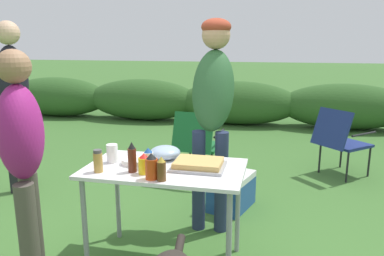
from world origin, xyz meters
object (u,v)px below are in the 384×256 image
(bbq_sauce_bottle, at_px, (132,158))
(standing_person_in_gray_fleece, at_px, (13,88))
(spice_jar, at_px, (98,161))
(camp_chair_green_behind_table, at_px, (340,139))
(standing_person_in_dark_puffer, at_px, (22,151))
(plate_stack, at_px, (136,161))
(mustard_bottle, at_px, (144,164))
(camp_chair_near_hedge, at_px, (197,142))
(beer_bottle, at_px, (161,169))
(cooler_box, at_px, (232,191))
(paper_cup_stack, at_px, (112,153))
(folding_table, at_px, (165,177))
(standing_person_in_navy_coat, at_px, (213,96))
(hot_sauce_bottle, at_px, (152,167))
(mixing_bowl, at_px, (165,152))
(mayo_bottle, at_px, (148,159))
(food_tray, at_px, (198,164))

(bbq_sauce_bottle, distance_m, standing_person_in_gray_fleece, 2.08)
(spice_jar, bearing_deg, camp_chair_green_behind_table, 51.79)
(bbq_sauce_bottle, xyz_separation_m, standing_person_in_dark_puffer, (-0.62, -0.27, 0.08))
(plate_stack, relative_size, camp_chair_green_behind_table, 0.25)
(mustard_bottle, xyz_separation_m, camp_chair_near_hedge, (-0.04, 1.88, -0.34))
(beer_bottle, xyz_separation_m, bbq_sauce_bottle, (-0.24, 0.11, 0.02))
(cooler_box, bearing_deg, paper_cup_stack, 161.60)
(spice_jar, relative_size, camp_chair_green_behind_table, 0.19)
(folding_table, height_order, standing_person_in_navy_coat, standing_person_in_navy_coat)
(camp_chair_green_behind_table, height_order, camp_chair_near_hedge, same)
(hot_sauce_bottle, distance_m, camp_chair_near_hedge, 2.00)
(standing_person_in_dark_puffer, bearing_deg, plate_stack, -82.39)
(mustard_bottle, bearing_deg, spice_jar, -173.52)
(bbq_sauce_bottle, relative_size, standing_person_in_dark_puffer, 0.13)
(mixing_bowl, xyz_separation_m, mayo_bottle, (-0.05, -0.24, 0.02))
(mustard_bottle, relative_size, standing_person_in_navy_coat, 0.08)
(beer_bottle, height_order, camp_chair_green_behind_table, beer_bottle)
(folding_table, height_order, camp_chair_near_hedge, camp_chair_near_hedge)
(folding_table, xyz_separation_m, spice_jar, (-0.40, -0.20, 0.15))
(mayo_bottle, bearing_deg, mixing_bowl, 78.69)
(folding_table, xyz_separation_m, food_tray, (0.23, 0.03, 0.10))
(plate_stack, relative_size, mustard_bottle, 1.48)
(paper_cup_stack, xyz_separation_m, beer_bottle, (0.46, -0.28, 0.01))
(plate_stack, bearing_deg, mayo_bottle, -33.73)
(plate_stack, relative_size, camp_chair_near_hedge, 0.25)
(plate_stack, xyz_separation_m, spice_jar, (-0.18, -0.22, 0.05))
(mayo_bottle, height_order, standing_person_in_gray_fleece, standing_person_in_gray_fleece)
(plate_stack, distance_m, spice_jar, 0.29)
(folding_table, distance_m, plate_stack, 0.24)
(food_tray, xyz_separation_m, paper_cup_stack, (-0.63, -0.01, 0.04))
(mixing_bowl, relative_size, cooler_box, 0.41)
(spice_jar, bearing_deg, bbq_sauce_bottle, 12.82)
(paper_cup_stack, xyz_separation_m, camp_chair_green_behind_table, (1.90, 2.21, -0.34))
(camp_chair_green_behind_table, bearing_deg, mayo_bottle, -78.22)
(camp_chair_green_behind_table, xyz_separation_m, camp_chair_near_hedge, (-1.63, -0.50, 0.00))
(plate_stack, bearing_deg, cooler_box, 60.70)
(camp_chair_near_hedge, bearing_deg, spice_jar, -91.55)
(spice_jar, bearing_deg, paper_cup_stack, 88.89)
(mayo_bottle, distance_m, standing_person_in_gray_fleece, 2.11)
(food_tray, relative_size, camp_chair_near_hedge, 0.44)
(standing_person_in_gray_fleece, distance_m, camp_chair_near_hedge, 2.04)
(plate_stack, bearing_deg, standing_person_in_gray_fleece, 150.93)
(mixing_bowl, height_order, hot_sauce_bottle, hot_sauce_bottle)
(mixing_bowl, distance_m, mayo_bottle, 0.24)
(standing_person_in_dark_puffer, xyz_separation_m, camp_chair_green_behind_table, (2.30, 2.64, -0.45))
(mixing_bowl, relative_size, paper_cup_stack, 1.69)
(mustard_bottle, bearing_deg, standing_person_in_gray_fleece, 148.24)
(mayo_bottle, xyz_separation_m, mustard_bottle, (0.01, -0.10, -0.00))
(camp_chair_green_behind_table, bearing_deg, beer_bottle, -73.32)
(beer_bottle, distance_m, hot_sauce_bottle, 0.07)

